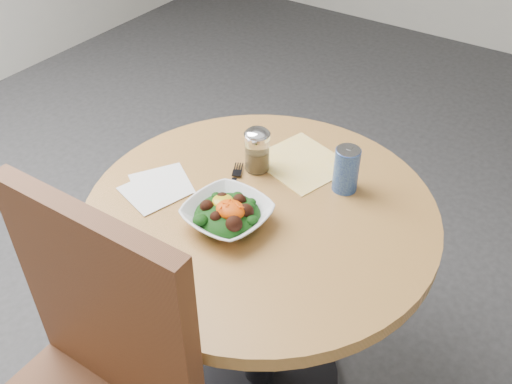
% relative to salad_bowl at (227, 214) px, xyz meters
% --- Properties ---
extents(ground, '(6.00, 6.00, 0.00)m').
position_rel_salad_bowl_xyz_m(ground, '(0.03, 0.09, -0.78)').
color(ground, '#2D2C2F').
rests_on(ground, ground).
extents(table, '(0.90, 0.90, 0.75)m').
position_rel_salad_bowl_xyz_m(table, '(0.03, 0.09, -0.23)').
color(table, black).
rests_on(table, ground).
extents(cloth_napkin, '(0.27, 0.26, 0.00)m').
position_rel_salad_bowl_xyz_m(cloth_napkin, '(0.02, 0.32, -0.03)').
color(cloth_napkin, '#F5AF0C').
rests_on(cloth_napkin, table).
extents(paper_napkins, '(0.20, 0.23, 0.00)m').
position_rel_salad_bowl_xyz_m(paper_napkins, '(-0.23, 0.01, -0.03)').
color(paper_napkins, silver).
rests_on(paper_napkins, table).
extents(salad_bowl, '(0.22, 0.22, 0.08)m').
position_rel_salad_bowl_xyz_m(salad_bowl, '(0.00, 0.00, 0.00)').
color(salad_bowl, silver).
rests_on(salad_bowl, table).
extents(fork, '(0.10, 0.18, 0.00)m').
position_rel_salad_bowl_xyz_m(fork, '(-0.08, 0.13, -0.02)').
color(fork, black).
rests_on(fork, table).
extents(spice_shaker, '(0.07, 0.07, 0.13)m').
position_rel_salad_bowl_xyz_m(spice_shaker, '(-0.06, 0.22, 0.03)').
color(spice_shaker, silver).
rests_on(spice_shaker, table).
extents(beverage_can, '(0.07, 0.07, 0.13)m').
position_rel_salad_bowl_xyz_m(beverage_can, '(0.17, 0.28, 0.03)').
color(beverage_can, navy).
rests_on(beverage_can, table).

